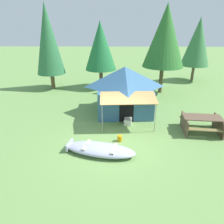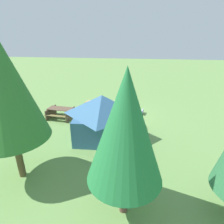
{
  "view_description": "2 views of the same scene",
  "coord_description": "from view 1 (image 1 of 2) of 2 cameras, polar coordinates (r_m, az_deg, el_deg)",
  "views": [
    {
      "loc": [
        -0.07,
        -8.07,
        5.01
      ],
      "look_at": [
        -0.22,
        1.52,
        0.83
      ],
      "focal_mm": 33.18,
      "sensor_mm": 36.0,
      "label": 1
    },
    {
      "loc": [
        -1.51,
        13.51,
        5.84
      ],
      "look_at": [
        0.18,
        1.4,
        0.85
      ],
      "focal_mm": 29.99,
      "sensor_mm": 36.0,
      "label": 2
    }
  ],
  "objects": [
    {
      "name": "pine_tree_side",
      "position": [
        17.19,
        -17.23,
        18.52
      ],
      "size": [
        2.19,
        2.19,
        6.39
      ],
      "color": "brown",
      "rests_on": "ground_plane"
    },
    {
      "name": "ground_plane",
      "position": [
        9.49,
        1.21,
        -8.3
      ],
      "size": [
        80.0,
        80.0,
        0.0
      ],
      "primitive_type": "plane",
      "color": "#6B944D"
    },
    {
      "name": "cooler_box",
      "position": [
        11.1,
        4.41,
        -2.46
      ],
      "size": [
        0.47,
        0.62,
        0.31
      ],
      "primitive_type": "cube",
      "rotation": [
        0.0,
        0.0,
        1.4
      ],
      "color": "beige",
      "rests_on": "ground_plane"
    },
    {
      "name": "pine_tree_back_left",
      "position": [
        16.77,
        -3.21,
        17.7
      ],
      "size": [
        2.47,
        2.47,
        5.14
      ],
      "color": "brown",
      "rests_on": "ground_plane"
    },
    {
      "name": "pine_tree_far_center",
      "position": [
        20.35,
        22.5,
        17.39
      ],
      "size": [
        2.46,
        2.46,
        5.45
      ],
      "color": "brown",
      "rests_on": "ground_plane"
    },
    {
      "name": "pine_tree_back_right",
      "position": [
        15.86,
        14.43,
        19.56
      ],
      "size": [
        2.98,
        2.98,
        6.23
      ],
      "color": "brown",
      "rests_on": "ground_plane"
    },
    {
      "name": "canvas_cabin_tent",
      "position": [
        12.13,
        3.43,
        6.28
      ],
      "size": [
        3.45,
        4.37,
        2.73
      ],
      "color": "#376590",
      "rests_on": "ground_plane"
    },
    {
      "name": "fuel_can",
      "position": [
        9.51,
        2.14,
        -7.27
      ],
      "size": [
        0.3,
        0.3,
        0.28
      ],
      "primitive_type": "cylinder",
      "rotation": [
        0.0,
        0.0,
        2.48
      ],
      "color": "orange",
      "rests_on": "ground_plane"
    },
    {
      "name": "picnic_table",
      "position": [
        11.04,
        23.48,
        -2.67
      ],
      "size": [
        1.97,
        1.71,
        0.8
      ],
      "color": "brown",
      "rests_on": "ground_plane"
    },
    {
      "name": "beached_rowboat",
      "position": [
        8.68,
        -3.39,
        -10.22
      ],
      "size": [
        3.1,
        1.65,
        0.37
      ],
      "color": "#A4A9C4",
      "rests_on": "ground_plane"
    }
  ]
}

